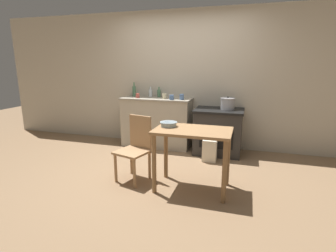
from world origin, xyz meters
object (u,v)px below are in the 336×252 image
(mixing_bowl_large, at_px, (169,124))
(cup_center_left, at_px, (164,96))
(stock_pot, at_px, (228,104))
(cup_mid_right, at_px, (172,97))
(bottle_far_left, at_px, (159,93))
(chair, at_px, (136,147))
(cup_center, at_px, (138,96))
(cup_center_right, at_px, (182,97))
(flour_sack, at_px, (210,151))
(work_table, at_px, (193,141))
(stove, at_px, (218,131))
(bottle_mid_left, at_px, (150,93))
(bottle_left, at_px, (134,91))

(mixing_bowl_large, xyz_separation_m, cup_center_left, (-0.52, 1.47, 0.16))
(stock_pot, height_order, cup_mid_right, cup_mid_right)
(mixing_bowl_large, height_order, bottle_far_left, bottle_far_left)
(chair, relative_size, cup_center_left, 9.47)
(cup_center, relative_size, cup_mid_right, 0.98)
(chair, bearing_deg, cup_center_right, 93.89)
(mixing_bowl_large, relative_size, cup_center_right, 2.17)
(flour_sack, distance_m, cup_center_right, 1.10)
(chair, height_order, flour_sack, chair)
(work_table, distance_m, mixing_bowl_large, 0.38)
(stove, bearing_deg, work_table, -95.98)
(bottle_mid_left, bearing_deg, cup_mid_right, -28.83)
(stove, distance_m, chair, 1.74)
(stove, relative_size, bottle_left, 3.09)
(bottle_left, height_order, bottle_mid_left, bottle_left)
(stove, distance_m, cup_center_left, 1.17)
(stock_pot, height_order, cup_center_left, cup_center_left)
(chair, distance_m, flour_sack, 1.34)
(cup_center_right, height_order, cup_mid_right, cup_center_right)
(stove, relative_size, mixing_bowl_large, 3.84)
(chair, relative_size, cup_center, 10.52)
(bottle_far_left, height_order, bottle_mid_left, bottle_mid_left)
(work_table, height_order, bottle_left, bottle_left)
(stock_pot, bearing_deg, stove, -171.37)
(stock_pot, relative_size, mixing_bowl_large, 1.15)
(chair, bearing_deg, mixing_bowl_large, 13.95)
(chair, relative_size, bottle_far_left, 4.58)
(work_table, xyz_separation_m, cup_center_right, (-0.52, 1.48, 0.35))
(cup_center, bearing_deg, cup_center_left, 3.64)
(chair, distance_m, cup_center, 1.61)
(cup_center, distance_m, cup_mid_right, 0.69)
(bottle_mid_left, bearing_deg, mixing_bowl_large, -62.27)
(stove, distance_m, stock_pot, 0.52)
(bottle_mid_left, bearing_deg, cup_center_right, -19.10)
(cup_center_left, bearing_deg, bottle_far_left, 129.93)
(cup_mid_right, bearing_deg, mixing_bowl_large, -75.34)
(stove, distance_m, bottle_far_left, 1.36)
(cup_center_left, bearing_deg, cup_center, -176.36)
(chair, bearing_deg, bottle_mid_left, 119.22)
(stock_pot, xyz_separation_m, cup_center, (-1.68, -0.04, 0.08))
(work_table, bearing_deg, mixing_bowl_large, 169.39)
(stock_pot, height_order, mixing_bowl_large, stock_pot)
(flour_sack, height_order, mixing_bowl_large, mixing_bowl_large)
(stove, distance_m, work_table, 1.54)
(stove, relative_size, cup_center_left, 9.02)
(bottle_left, bearing_deg, flour_sack, -22.48)
(bottle_far_left, height_order, cup_mid_right, bottle_far_left)
(bottle_far_left, height_order, cup_center_left, bottle_far_left)
(stock_pot, xyz_separation_m, cup_center_left, (-1.15, -0.01, 0.09))
(cup_center_right, bearing_deg, bottle_mid_left, 160.90)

